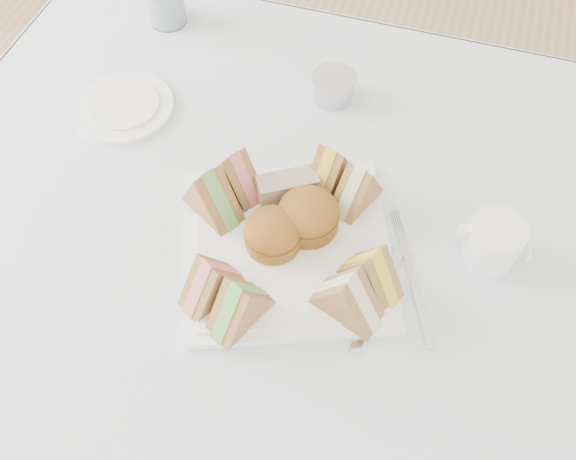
% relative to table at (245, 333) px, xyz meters
% --- Properties ---
extents(floor, '(4.00, 4.00, 0.00)m').
position_rel_table_xyz_m(floor, '(0.00, 0.00, -0.37)').
color(floor, '#9E7751').
rests_on(floor, ground).
extents(table, '(0.90, 0.90, 0.74)m').
position_rel_table_xyz_m(table, '(0.00, 0.00, 0.00)').
color(table, brown).
rests_on(table, floor).
extents(tablecloth, '(1.02, 1.02, 0.01)m').
position_rel_table_xyz_m(tablecloth, '(0.00, 0.00, 0.37)').
color(tablecloth, silver).
rests_on(tablecloth, table).
extents(serving_plate, '(0.36, 0.36, 0.01)m').
position_rel_table_xyz_m(serving_plate, '(0.09, -0.01, 0.38)').
color(serving_plate, white).
rests_on(serving_plate, tablecloth).
extents(sandwich_fl_a, '(0.08, 0.10, 0.08)m').
position_rel_table_xyz_m(sandwich_fl_a, '(0.02, -0.11, 0.43)').
color(sandwich_fl_a, '#976743').
rests_on(sandwich_fl_a, serving_plate).
extents(sandwich_fl_b, '(0.08, 0.10, 0.08)m').
position_rel_table_xyz_m(sandwich_fl_b, '(0.07, -0.13, 0.43)').
color(sandwich_fl_b, '#976743').
rests_on(sandwich_fl_b, serving_plate).
extents(sandwich_fr_a, '(0.10, 0.08, 0.08)m').
position_rel_table_xyz_m(sandwich_fr_a, '(0.21, -0.04, 0.43)').
color(sandwich_fr_a, '#976743').
rests_on(sandwich_fr_a, serving_plate).
extents(sandwich_fr_b, '(0.10, 0.07, 0.08)m').
position_rel_table_xyz_m(sandwich_fr_b, '(0.19, -0.08, 0.43)').
color(sandwich_fr_b, '#976743').
rests_on(sandwich_fr_b, serving_plate).
extents(sandwich_bl_a, '(0.11, 0.09, 0.09)m').
position_rel_table_xyz_m(sandwich_bl_a, '(-0.03, 0.01, 0.43)').
color(sandwich_bl_a, '#976743').
rests_on(sandwich_bl_a, serving_plate).
extents(sandwich_bl_b, '(0.10, 0.08, 0.08)m').
position_rel_table_xyz_m(sandwich_bl_b, '(-0.01, 0.06, 0.43)').
color(sandwich_bl_b, '#976743').
rests_on(sandwich_bl_b, serving_plate).
extents(sandwich_br_a, '(0.07, 0.10, 0.08)m').
position_rel_table_xyz_m(sandwich_br_a, '(0.16, 0.09, 0.43)').
color(sandwich_br_a, '#976743').
rests_on(sandwich_br_a, serving_plate).
extents(sandwich_br_b, '(0.07, 0.10, 0.08)m').
position_rel_table_xyz_m(sandwich_br_b, '(0.12, 0.11, 0.43)').
color(sandwich_br_b, '#976743').
rests_on(sandwich_br_b, serving_plate).
extents(scone_left, '(0.10, 0.10, 0.05)m').
position_rel_table_xyz_m(scone_left, '(0.07, -0.02, 0.41)').
color(scone_left, brown).
rests_on(scone_left, serving_plate).
extents(scone_right, '(0.12, 0.12, 0.06)m').
position_rel_table_xyz_m(scone_right, '(0.11, 0.03, 0.42)').
color(scone_right, brown).
rests_on(scone_right, serving_plate).
extents(pastry_slice, '(0.09, 0.08, 0.04)m').
position_rel_table_xyz_m(pastry_slice, '(0.07, 0.07, 0.41)').
color(pastry_slice, beige).
rests_on(pastry_slice, serving_plate).
extents(side_plate, '(0.18, 0.18, 0.01)m').
position_rel_table_xyz_m(side_plate, '(-0.25, 0.17, 0.38)').
color(side_plate, white).
rests_on(side_plate, tablecloth).
extents(tea_strainer, '(0.09, 0.09, 0.04)m').
position_rel_table_xyz_m(tea_strainer, '(0.07, 0.30, 0.40)').
color(tea_strainer, '#B4B4B9').
rests_on(tea_strainer, tablecloth).
extents(knife, '(0.04, 0.17, 0.00)m').
position_rel_table_xyz_m(knife, '(0.23, -0.05, 0.38)').
color(knife, '#B4B4B9').
rests_on(knife, tablecloth).
extents(fork, '(0.08, 0.17, 0.00)m').
position_rel_table_xyz_m(fork, '(0.27, -0.02, 0.38)').
color(fork, '#B4B4B9').
rests_on(fork, tablecloth).
extents(creamer_jug, '(0.08, 0.08, 0.07)m').
position_rel_table_xyz_m(creamer_jug, '(0.36, 0.06, 0.41)').
color(creamer_jug, white).
rests_on(creamer_jug, tablecloth).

